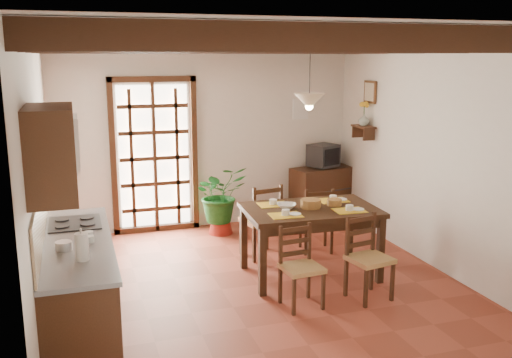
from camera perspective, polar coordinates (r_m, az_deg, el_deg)
name	(u,v)px	position (r m, az deg, el deg)	size (l,w,h in m)	color
ground_plane	(258,285)	(6.64, 0.24, -10.52)	(5.00, 5.00, 0.00)	brown
room_shell	(259,127)	(6.16, 0.26, 5.25)	(4.52, 5.02, 2.81)	silver
ceiling_beams	(259,44)	(6.12, 0.27, 13.40)	(4.50, 4.34, 0.20)	black
french_door	(154,153)	(8.45, -10.13, 2.58)	(1.26, 0.11, 2.32)	white
kitchen_counter	(78,286)	(5.62, -17.35, -10.22)	(0.64, 2.25, 1.38)	#351E10
upper_cabinet	(51,153)	(4.57, -19.80, 2.49)	(0.35, 0.80, 0.70)	#351E10
range_hood	(58,144)	(5.83, -19.15, 3.34)	(0.38, 0.60, 0.54)	white
counter_items	(75,234)	(5.54, -17.68, -5.22)	(0.50, 1.43, 0.25)	black
dining_table	(310,216)	(6.71, 5.46, -3.75)	(1.58, 1.06, 0.83)	black
chair_near_left	(301,282)	(6.03, 4.52, -10.20)	(0.42, 0.41, 0.85)	#B1874B
chair_near_right	(368,273)	(6.31, 11.16, -9.22)	(0.48, 0.47, 0.90)	#B1874B
chair_far_left	(261,234)	(7.43, 0.52, -5.48)	(0.52, 0.50, 0.97)	#B1874B
chair_far_right	(316,231)	(7.67, 6.03, -5.20)	(0.47, 0.45, 0.88)	#B1874B
table_setting	(311,198)	(6.65, 5.50, -1.92)	(1.12, 0.74, 0.10)	gold
table_bowl	(287,206)	(6.63, 3.10, -2.70)	(0.22, 0.22, 0.05)	white
sideboard	(322,193)	(9.11, 6.64, -1.45)	(1.00, 0.45, 0.85)	#351E10
crt_tv	(323,155)	(8.97, 6.75, 2.35)	(0.52, 0.50, 0.35)	black
fuse_box	(300,109)	(9.00, 4.45, 7.01)	(0.25, 0.03, 0.32)	white
plant_pot	(221,226)	(8.43, -3.56, -4.72)	(0.36, 0.36, 0.22)	maroon
potted_plant	(220,196)	(8.31, -3.60, -1.68)	(1.94, 1.67, 2.17)	#144C19
wall_shelf	(363,129)	(8.51, 10.69, 4.91)	(0.20, 0.42, 0.20)	#351E10
shelf_vase	(364,120)	(8.49, 10.73, 5.84)	(0.15, 0.15, 0.15)	#B2BFB2
shelf_flowers	(364,105)	(8.47, 10.78, 7.24)	(0.14, 0.14, 0.36)	gold
framed_picture	(370,92)	(8.50, 11.33, 8.53)	(0.03, 0.32, 0.32)	brown
pendant_lamp	(309,100)	(6.56, 5.35, 7.92)	(0.36, 0.36, 0.84)	black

